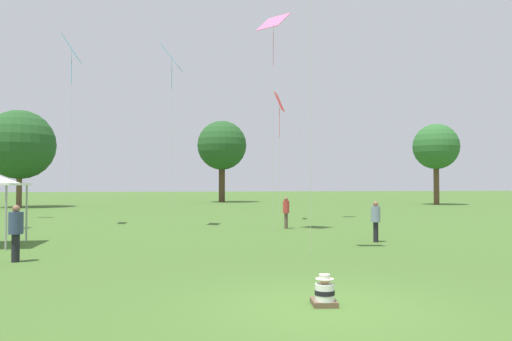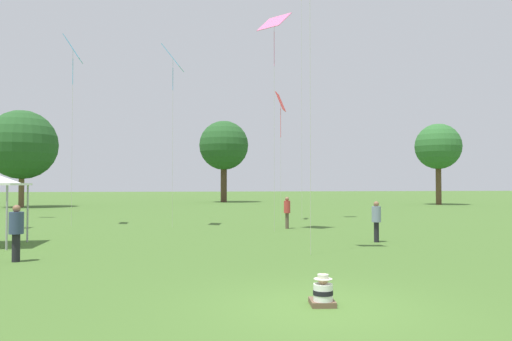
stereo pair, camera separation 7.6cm
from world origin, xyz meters
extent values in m
plane|color=#426628|center=(0.00, 0.00, 0.00)|extent=(300.00, 300.00, 0.00)
cube|color=brown|center=(0.08, 0.22, 0.05)|extent=(0.52, 0.60, 0.10)
cylinder|color=white|center=(0.07, 0.12, 0.25)|extent=(0.40, 0.40, 0.30)
cylinder|color=black|center=(0.07, 0.12, 0.25)|extent=(0.41, 0.41, 0.09)
sphere|color=tan|center=(0.07, 0.12, 0.49)|extent=(0.20, 0.20, 0.20)
cylinder|color=beige|center=(0.07, 0.12, 0.49)|extent=(0.34, 0.34, 0.01)
cylinder|color=beige|center=(0.07, 0.12, 0.53)|extent=(0.20, 0.20, 0.09)
cylinder|color=brown|center=(3.37, 15.71, 0.39)|extent=(0.20, 0.20, 0.78)
cylinder|color=#B23833|center=(3.37, 15.71, 1.08)|extent=(0.36, 0.36, 0.62)
sphere|color=brown|center=(3.37, 15.71, 1.48)|extent=(0.21, 0.21, 0.21)
cylinder|color=black|center=(5.28, 9.37, 0.38)|extent=(0.26, 0.26, 0.77)
cylinder|color=gray|center=(5.28, 9.37, 1.07)|extent=(0.47, 0.47, 0.61)
sphere|color=brown|center=(5.28, 9.37, 1.46)|extent=(0.21, 0.21, 0.21)
cylinder|color=black|center=(-6.88, 6.73, 0.40)|extent=(0.31, 0.31, 0.79)
cylinder|color=#334260|center=(-6.88, 6.73, 1.11)|extent=(0.56, 0.56, 0.63)
sphere|color=brown|center=(-6.88, 6.73, 1.51)|extent=(0.22, 0.22, 0.22)
cylinder|color=#99999E|center=(-7.87, 11.92, 1.09)|extent=(0.07, 0.07, 2.18)
cylinder|color=#99999E|center=(-7.93, 9.50, 1.09)|extent=(0.07, 0.07, 2.18)
cube|color=pink|center=(2.42, 14.41, 9.96)|extent=(1.66, 1.70, 0.89)
cylinder|color=pink|center=(2.42, 14.41, 8.67)|extent=(0.02, 0.02, 1.66)
cylinder|color=#BCB7A8|center=(2.42, 14.41, 4.98)|extent=(0.01, 0.01, 9.96)
cube|color=red|center=(4.38, 21.26, 7.32)|extent=(0.93, 1.30, 1.12)
cylinder|color=red|center=(4.38, 21.26, 6.01)|extent=(0.02, 0.02, 1.78)
cylinder|color=#BCB7A8|center=(4.38, 21.26, 3.66)|extent=(0.01, 0.01, 7.31)
cylinder|color=#BCB7A8|center=(1.79, 6.52, 5.23)|extent=(0.01, 0.01, 10.46)
cube|color=#339EDB|center=(-7.52, 19.25, 9.46)|extent=(0.82, 1.46, 1.23)
cylinder|color=#339EDB|center=(-7.52, 19.25, 8.25)|extent=(0.02, 0.02, 1.40)
cylinder|color=#BCB7A8|center=(-7.52, 19.25, 4.73)|extent=(0.01, 0.01, 9.45)
cylinder|color=#BCB7A8|center=(5.65, 21.01, 7.83)|extent=(0.01, 0.01, 15.65)
cube|color=#339EDB|center=(-2.27, 17.71, 8.83)|extent=(1.22, 1.63, 1.16)
cylinder|color=#339EDB|center=(-2.27, 17.71, 7.73)|extent=(0.02, 0.02, 1.17)
cylinder|color=#BCB7A8|center=(-2.27, 17.71, 4.42)|extent=(0.01, 0.01, 8.82)
cylinder|color=#473323|center=(4.84, 53.67, 2.73)|extent=(0.78, 0.78, 5.45)
sphere|color=#235123|center=(4.84, 53.67, 7.15)|extent=(6.17, 6.17, 6.17)
cylinder|color=brown|center=(27.02, 41.40, 2.52)|extent=(0.60, 0.60, 5.03)
sphere|color=#2D662D|center=(27.02, 41.40, 6.40)|extent=(5.00, 5.00, 5.00)
cylinder|color=brown|center=(-16.25, 43.39, 2.13)|extent=(0.52, 0.52, 4.25)
sphere|color=#235123|center=(-16.25, 43.39, 6.11)|extent=(6.74, 6.74, 6.74)
camera|label=1|loc=(-2.88, -8.54, 2.20)|focal=35.00mm
camera|label=2|loc=(-2.81, -8.55, 2.20)|focal=35.00mm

